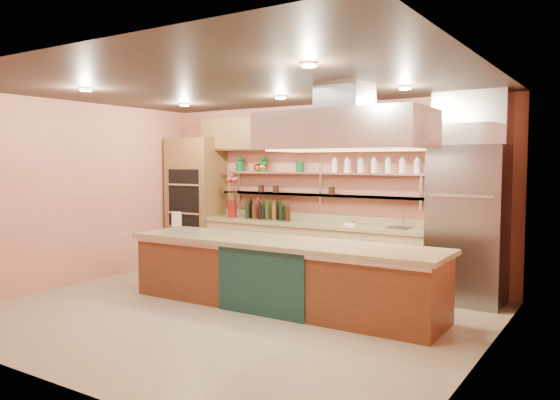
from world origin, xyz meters
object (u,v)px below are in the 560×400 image
Objects in this scene: flower_vase at (232,209)px; copper_kettle at (258,168)px; kitchen_scale at (351,222)px; green_canister at (300,167)px; refrigerator at (468,224)px; island at (280,274)px.

copper_kettle reaches higher than flower_vase.
flower_vase reaches higher than kitchen_scale.
flower_vase is at bearing -150.56° from copper_kettle.
flower_vase is 1.67× the size of copper_kettle.
copper_kettle is at bearing 176.03° from kitchen_scale.
green_canister is (-1.03, 0.22, 0.82)m from kitchen_scale.
refrigerator is at bearing -0.15° from flower_vase.
island is at bearing -96.09° from kitchen_scale.
kitchen_scale is at bearing 0.00° from flower_vase.
refrigerator is 3.95m from flower_vase.
refrigerator is at bearing 38.27° from island.
green_canister is at bearing 10.27° from flower_vase.
flower_vase is 1.43m from green_canister.
kitchen_scale is (0.25, 1.58, 0.54)m from island.
copper_kettle is (-1.61, 1.80, 1.35)m from island.
kitchen_scale is (2.24, 0.00, -0.10)m from flower_vase.
flower_vase is at bearing -169.73° from green_canister.
refrigerator is at bearing -4.81° from green_canister.
green_canister reaches higher than copper_kettle.
flower_vase is at bearing 179.85° from refrigerator.
flower_vase is 2.25m from kitchen_scale.
refrigerator reaches higher than copper_kettle.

